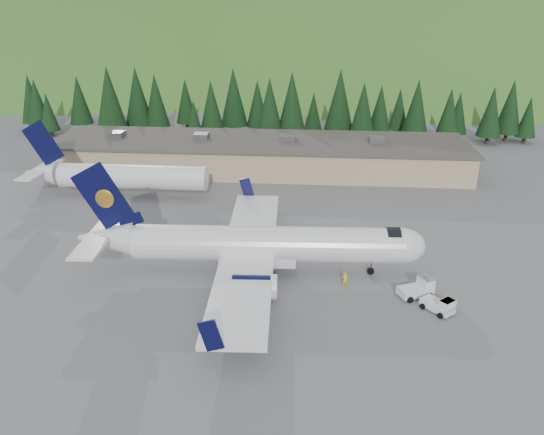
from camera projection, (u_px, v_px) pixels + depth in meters
The scene contains 9 objects.
ground at pixel (267, 272), 57.49m from camera, with size 600.00×600.00×0.00m, color slate.
airliner at pixel (257, 245), 56.28m from camera, with size 37.02×34.70×12.30m.
second_airliner at pixel (114, 175), 78.46m from camera, with size 27.50×11.00×10.05m.
baggage_tug_a at pixel (418, 288), 52.68m from camera, with size 3.81×3.08×1.82m.
baggage_tug_b at pixel (440, 305), 49.91m from camera, with size 3.18×3.30×1.63m.
terminal_building at pixel (259, 154), 91.91m from camera, with size 71.00×17.00×6.10m.
ramp_worker at pixel (345, 280), 54.34m from camera, with size 0.60×0.39×1.64m, color yellow.
tree_line at pixel (257, 104), 110.52m from camera, with size 111.30×17.73×14.03m.
hills at pixel (407, 229), 275.91m from camera, with size 614.00×330.00×300.00m.
Camera 1 is at (4.82, -50.69, 27.36)m, focal length 35.00 mm.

